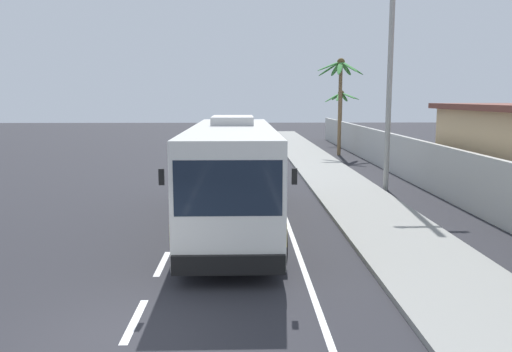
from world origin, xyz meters
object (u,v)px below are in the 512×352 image
(coach_bus_foreground, at_px, (232,171))
(utility_pole_mid, at_px, (390,71))
(motorcycle_beside_bus, at_px, (274,172))
(palm_nearest, at_px, (340,83))
(palm_second, at_px, (341,104))

(coach_bus_foreground, xyz_separation_m, utility_pole_mid, (6.94, 6.74, 3.53))
(motorcycle_beside_bus, height_order, palm_nearest, palm_nearest)
(motorcycle_beside_bus, relative_size, utility_pole_mid, 0.19)
(utility_pole_mid, relative_size, palm_second, 2.11)
(palm_second, bearing_deg, coach_bus_foreground, -106.86)
(coach_bus_foreground, relative_size, motorcycle_beside_bus, 5.84)
(utility_pole_mid, relative_size, palm_nearest, 1.47)
(motorcycle_beside_bus, relative_size, palm_nearest, 0.28)
(coach_bus_foreground, xyz_separation_m, motorcycle_beside_bus, (1.87, 8.16, -1.23))
(palm_nearest, bearing_deg, coach_bus_foreground, -109.16)
(coach_bus_foreground, distance_m, palm_nearest, 22.99)
(utility_pole_mid, distance_m, palm_second, 24.28)
(motorcycle_beside_bus, distance_m, palm_nearest, 15.18)
(coach_bus_foreground, distance_m, utility_pole_mid, 10.30)
(palm_nearest, relative_size, palm_second, 1.44)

